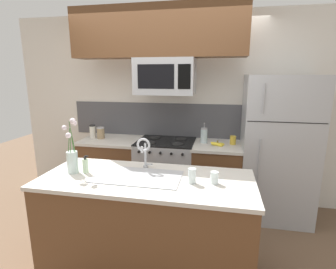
{
  "coord_description": "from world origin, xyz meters",
  "views": [
    {
      "loc": [
        0.71,
        -2.41,
        1.79
      ],
      "look_at": [
        0.16,
        0.27,
        1.16
      ],
      "focal_mm": 28.0,
      "sensor_mm": 36.0,
      "label": 1
    }
  ],
  "objects": [
    {
      "name": "ground_plane",
      "position": [
        0.0,
        0.0,
        0.0
      ],
      "size": [
        10.0,
        10.0,
        0.0
      ],
      "primitive_type": "plane",
      "color": "brown"
    },
    {
      "name": "rear_partition",
      "position": [
        0.3,
        1.28,
        1.3
      ],
      "size": [
        5.2,
        0.1,
        2.6
      ],
      "primitive_type": "cube",
      "color": "silver",
      "rests_on": "ground"
    },
    {
      "name": "splash_band",
      "position": [
        0.0,
        1.22,
        1.15
      ],
      "size": [
        2.92,
        0.01,
        0.48
      ],
      "primitive_type": "cube",
      "color": "#4C4C51",
      "rests_on": "rear_partition"
    },
    {
      "name": "back_counter_left",
      "position": [
        -0.77,
        0.9,
        0.46
      ],
      "size": [
        0.81,
        0.65,
        0.91
      ],
      "color": "brown",
      "rests_on": "ground"
    },
    {
      "name": "back_counter_right",
      "position": [
        0.68,
        0.9,
        0.46
      ],
      "size": [
        0.63,
        0.65,
        0.91
      ],
      "color": "brown",
      "rests_on": "ground"
    },
    {
      "name": "stove_range",
      "position": [
        0.0,
        0.9,
        0.46
      ],
      "size": [
        0.76,
        0.64,
        0.93
      ],
      "color": "#A8AAAF",
      "rests_on": "ground"
    },
    {
      "name": "microwave",
      "position": [
        0.0,
        0.88,
        1.76
      ],
      "size": [
        0.74,
        0.4,
        0.45
      ],
      "color": "#A8AAAF"
    },
    {
      "name": "upper_cabinet_band",
      "position": [
        -0.09,
        0.85,
        2.29
      ],
      "size": [
        2.14,
        0.34,
        0.6
      ],
      "primitive_type": "cube",
      "color": "brown"
    },
    {
      "name": "refrigerator",
      "position": [
        1.4,
        0.92,
        0.89
      ],
      "size": [
        0.85,
        0.74,
        1.79
      ],
      "color": "#A8AAAF",
      "rests_on": "ground"
    },
    {
      "name": "storage_jar_tall",
      "position": [
        -1.06,
        0.91,
        1.0
      ],
      "size": [
        0.08,
        0.08,
        0.19
      ],
      "color": "silver",
      "rests_on": "back_counter_left"
    },
    {
      "name": "storage_jar_medium",
      "position": [
        -0.94,
        0.91,
        0.99
      ],
      "size": [
        0.11,
        0.11,
        0.16
      ],
      "color": "#997F5B",
      "rests_on": "back_counter_left"
    },
    {
      "name": "banana_bunch",
      "position": [
        0.68,
        0.84,
        0.93
      ],
      "size": [
        0.19,
        0.12,
        0.07
      ],
      "color": "yellow",
      "rests_on": "back_counter_right"
    },
    {
      "name": "french_press",
      "position": [
        0.5,
        0.96,
        1.01
      ],
      "size": [
        0.09,
        0.09,
        0.27
      ],
      "color": "silver",
      "rests_on": "back_counter_right"
    },
    {
      "name": "coffee_tin",
      "position": [
        0.87,
        0.95,
        0.97
      ],
      "size": [
        0.08,
        0.08,
        0.11
      ],
      "primitive_type": "cylinder",
      "color": "gold",
      "rests_on": "back_counter_right"
    },
    {
      "name": "island_counter",
      "position": [
        0.09,
        -0.35,
        0.46
      ],
      "size": [
        1.86,
        0.79,
        0.91
      ],
      "color": "brown",
      "rests_on": "ground"
    },
    {
      "name": "kitchen_sink",
      "position": [
        0.01,
        -0.35,
        0.84
      ],
      "size": [
        0.76,
        0.42,
        0.16
      ],
      "color": "#ADAFB5",
      "rests_on": "island_counter"
    },
    {
      "name": "sink_faucet",
      "position": [
        0.01,
        -0.14,
        1.11
      ],
      "size": [
        0.14,
        0.14,
        0.31
      ],
      "color": "#B7BABF",
      "rests_on": "island_counter"
    },
    {
      "name": "dish_soap_bottle",
      "position": [
        -0.48,
        -0.35,
        0.98
      ],
      "size": [
        0.06,
        0.05,
        0.16
      ],
      "color": "beige",
      "rests_on": "island_counter"
    },
    {
      "name": "drinking_glass",
      "position": [
        0.49,
        -0.39,
        0.97
      ],
      "size": [
        0.07,
        0.07,
        0.13
      ],
      "color": "silver",
      "rests_on": "island_counter"
    },
    {
      "name": "spare_glass",
      "position": [
        0.68,
        -0.36,
        0.96
      ],
      "size": [
        0.07,
        0.07,
        0.1
      ],
      "color": "silver",
      "rests_on": "island_counter"
    },
    {
      "name": "flower_vase",
      "position": [
        -0.6,
        -0.37,
        1.05
      ],
      "size": [
        0.13,
        0.12,
        0.51
      ],
      "color": "silver",
      "rests_on": "island_counter"
    }
  ]
}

